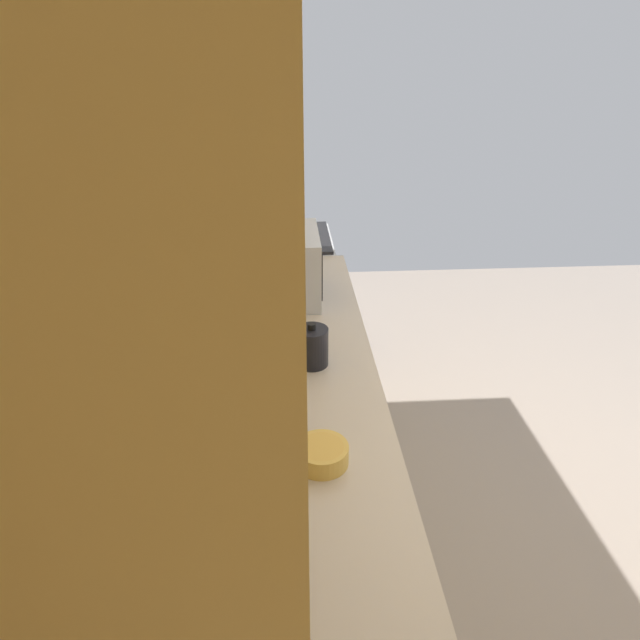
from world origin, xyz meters
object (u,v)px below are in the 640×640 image
object	(u,v)px
oven_range	(288,300)
bowl	(322,453)
microwave	(286,265)
kettle	(312,346)

from	to	relation	value
oven_range	bowl	bearing A→B (deg)	-177.60
microwave	kettle	bearing A→B (deg)	-172.11
bowl	kettle	size ratio (longest dim) A/B	0.91
oven_range	kettle	size ratio (longest dim) A/B	6.02
microwave	kettle	distance (m)	0.68
microwave	bowl	distance (m)	1.26
bowl	oven_range	bearing A→B (deg)	2.40
bowl	kettle	xyz separation A→B (m)	(0.58, -0.00, 0.04)
oven_range	kettle	bearing A→B (deg)	-176.71
microwave	kettle	size ratio (longest dim) A/B	2.55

